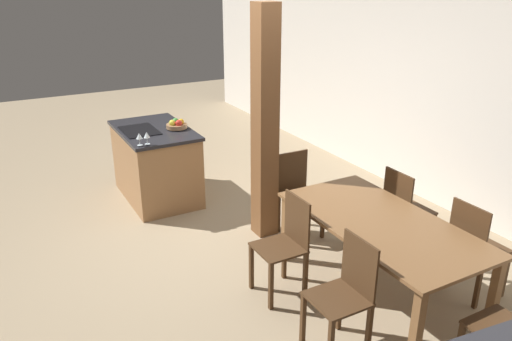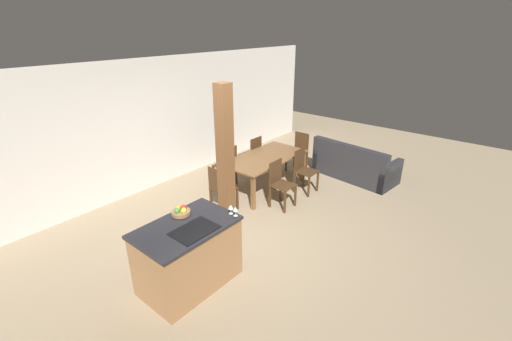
# 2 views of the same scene
# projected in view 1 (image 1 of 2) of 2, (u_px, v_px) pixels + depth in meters

# --- Properties ---
(ground_plane) EXTENTS (16.00, 16.00, 0.00)m
(ground_plane) POSITION_uv_depth(u_px,v_px,m) (214.00, 235.00, 5.56)
(ground_plane) COLOR #9E896B
(wall_back) EXTENTS (11.20, 0.08, 2.70)m
(wall_back) POSITION_uv_depth(u_px,v_px,m) (415.00, 89.00, 6.33)
(wall_back) COLOR silver
(wall_back) RESTS_ON ground_plane
(kitchen_island) EXTENTS (1.31, 0.83, 0.93)m
(kitchen_island) POSITION_uv_depth(u_px,v_px,m) (156.00, 163.00, 6.36)
(kitchen_island) COLOR #9E7047
(kitchen_island) RESTS_ON ground_plane
(fruit_bowl) EXTENTS (0.26, 0.26, 0.12)m
(fruit_bowl) POSITION_uv_depth(u_px,v_px,m) (177.00, 125.00, 6.18)
(fruit_bowl) COLOR #99704C
(fruit_bowl) RESTS_ON kitchen_island
(wine_glass_near) EXTENTS (0.07, 0.07, 0.14)m
(wine_glass_near) POSITION_uv_depth(u_px,v_px,m) (139.00, 136.00, 5.53)
(wine_glass_near) COLOR silver
(wine_glass_near) RESTS_ON kitchen_island
(wine_glass_middle) EXTENTS (0.07, 0.07, 0.14)m
(wine_glass_middle) POSITION_uv_depth(u_px,v_px,m) (147.00, 135.00, 5.57)
(wine_glass_middle) COLOR silver
(wine_glass_middle) RESTS_ON kitchen_island
(dining_table) EXTENTS (1.88, 0.97, 0.73)m
(dining_table) POSITION_uv_depth(u_px,v_px,m) (381.00, 230.00, 4.34)
(dining_table) COLOR brown
(dining_table) RESTS_ON ground_plane
(dining_chair_near_left) EXTENTS (0.40, 0.40, 0.92)m
(dining_chair_near_left) POSITION_uv_depth(u_px,v_px,m) (285.00, 243.00, 4.42)
(dining_chair_near_left) COLOR #472D19
(dining_chair_near_left) RESTS_ON ground_plane
(dining_chair_near_right) EXTENTS (0.40, 0.40, 0.92)m
(dining_chair_near_right) POSITION_uv_depth(u_px,v_px,m) (345.00, 293.00, 3.73)
(dining_chair_near_right) COLOR #472D19
(dining_chair_near_right) RESTS_ON ground_plane
(dining_chair_far_left) EXTENTS (0.40, 0.40, 0.92)m
(dining_chair_far_left) POSITION_uv_depth(u_px,v_px,m) (404.00, 210.00, 5.06)
(dining_chair_far_left) COLOR #472D19
(dining_chair_far_left) RESTS_ON ground_plane
(dining_chair_far_right) EXTENTS (0.40, 0.40, 0.92)m
(dining_chair_far_right) POSITION_uv_depth(u_px,v_px,m) (474.00, 247.00, 4.37)
(dining_chair_far_right) COLOR #472D19
(dining_chair_far_right) RESTS_ON ground_plane
(dining_chair_head_end) EXTENTS (0.40, 0.40, 0.92)m
(dining_chair_head_end) POSITION_uv_depth(u_px,v_px,m) (298.00, 192.00, 5.47)
(dining_chair_head_end) COLOR #472D19
(dining_chair_head_end) RESTS_ON ground_plane
(timber_post) EXTENTS (0.22, 0.22, 2.48)m
(timber_post) POSITION_uv_depth(u_px,v_px,m) (265.00, 126.00, 5.19)
(timber_post) COLOR brown
(timber_post) RESTS_ON ground_plane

